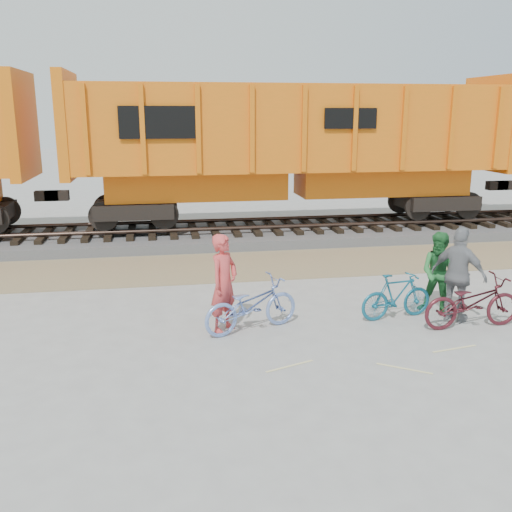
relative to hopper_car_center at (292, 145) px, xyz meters
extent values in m
plane|color=#9E9E99|center=(-1.28, -9.00, -3.01)|extent=(120.00, 120.00, 0.00)
cube|color=#957B5C|center=(-1.28, -3.50, -3.00)|extent=(120.00, 3.00, 0.02)
cube|color=slate|center=(-1.28, 0.00, -2.86)|extent=(120.00, 4.00, 0.30)
cube|color=black|center=(-7.78, 0.00, -2.65)|extent=(0.22, 2.60, 0.12)
cube|color=black|center=(-1.28, 0.00, -2.65)|extent=(0.22, 2.60, 0.12)
cube|color=black|center=(5.22, 0.00, -2.65)|extent=(0.22, 2.60, 0.12)
cylinder|color=#382821|center=(-1.28, -0.72, -2.53)|extent=(120.00, 0.12, 0.12)
cylinder|color=#382821|center=(-1.28, 0.72, -2.53)|extent=(120.00, 0.12, 0.12)
cube|color=#D0610D|center=(-8.15, 0.00, 0.63)|extent=(0.30, 3.06, 3.10)
cube|color=black|center=(0.00, 0.00, -2.07)|extent=(11.20, 2.20, 0.80)
cube|color=#C75F0E|center=(0.00, 0.00, -1.22)|extent=(11.76, 1.65, 0.90)
cube|color=#C75F0E|center=(0.00, 0.00, 0.53)|extent=(14.00, 3.00, 2.60)
cube|color=#D0610D|center=(-6.85, 0.00, 0.63)|extent=(0.30, 3.06, 3.10)
cube|color=#D0610D|center=(6.85, 0.00, 0.63)|extent=(0.30, 3.06, 3.10)
cube|color=black|center=(-4.20, -1.58, 0.73)|extent=(2.20, 0.04, 0.90)
imported|color=#6D89CC|center=(-2.64, -8.13, -2.50)|extent=(2.05, 1.30, 1.02)
imported|color=#125771|center=(0.31, -7.97, -2.54)|extent=(1.61, 0.69, 0.94)
imported|color=#48161E|center=(1.53, -8.69, -2.50)|extent=(1.96, 0.74, 1.02)
imported|color=#CA3E3D|center=(-3.14, -8.03, -2.08)|extent=(0.78, 0.80, 1.86)
imported|color=#246A31|center=(1.31, -7.77, -2.16)|extent=(1.04, 1.00, 1.68)
imported|color=slate|center=(1.43, -8.29, -2.07)|extent=(1.03, 1.16, 1.88)
camera|label=1|loc=(-4.26, -18.14, 1.01)|focal=40.00mm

